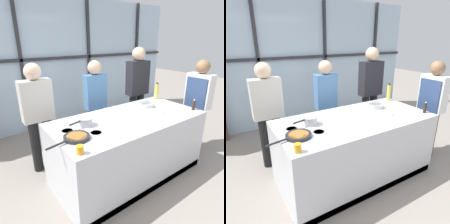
% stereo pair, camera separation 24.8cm
% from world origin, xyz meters
% --- Properties ---
extents(ground_plane, '(18.00, 18.00, 0.00)m').
position_xyz_m(ground_plane, '(0.00, 0.00, 0.00)').
color(ground_plane, gray).
extents(back_window_wall, '(6.40, 0.10, 2.80)m').
position_xyz_m(back_window_wall, '(0.00, 2.42, 1.40)').
color(back_window_wall, silver).
rests_on(back_window_wall, ground_plane).
extents(demo_island, '(2.17, 1.04, 0.92)m').
position_xyz_m(demo_island, '(-0.00, -0.00, 0.46)').
color(demo_island, silver).
rests_on(demo_island, ground_plane).
extents(chef, '(0.23, 0.43, 1.62)m').
position_xyz_m(chef, '(1.44, -0.15, 0.92)').
color(chef, '#47382D').
rests_on(chef, ground_plane).
extents(spectator_far_left, '(0.44, 0.23, 1.64)m').
position_xyz_m(spectator_far_left, '(-0.98, 0.88, 0.93)').
color(spectator_far_left, black).
rests_on(spectator_far_left, ground_plane).
extents(spectator_center_left, '(0.37, 0.23, 1.61)m').
position_xyz_m(spectator_center_left, '(0.00, 0.88, 0.94)').
color(spectator_center_left, '#232838').
rests_on(spectator_center_left, ground_plane).
extents(spectator_center_right, '(0.45, 0.25, 1.80)m').
position_xyz_m(spectator_center_right, '(0.98, 0.88, 1.03)').
color(spectator_center_right, black).
rests_on(spectator_center_right, ground_plane).
extents(frying_pan, '(0.52, 0.29, 0.04)m').
position_xyz_m(frying_pan, '(-0.88, -0.13, 0.93)').
color(frying_pan, '#232326').
rests_on(frying_pan, demo_island).
extents(saucepan, '(0.33, 0.18, 0.10)m').
position_xyz_m(saucepan, '(-0.62, 0.12, 0.97)').
color(saucepan, silver).
rests_on(saucepan, demo_island).
extents(white_plate, '(0.26, 0.26, 0.01)m').
position_xyz_m(white_plate, '(0.48, -0.07, 0.92)').
color(white_plate, white).
rests_on(white_plate, demo_island).
extents(mixing_bowl, '(0.26, 0.26, 0.07)m').
position_xyz_m(mixing_bowl, '(0.50, 0.18, 0.96)').
color(mixing_bowl, silver).
rests_on(mixing_bowl, demo_island).
extents(oil_bottle, '(0.07, 0.07, 0.30)m').
position_xyz_m(oil_bottle, '(0.99, 0.39, 1.06)').
color(oil_bottle, '#E0CC4C').
rests_on(oil_bottle, demo_island).
extents(pepper_grinder, '(0.05, 0.05, 0.17)m').
position_xyz_m(pepper_grinder, '(1.00, -0.35, 0.99)').
color(pepper_grinder, '#332319').
rests_on(pepper_grinder, demo_island).
extents(juice_glass_near, '(0.07, 0.07, 0.09)m').
position_xyz_m(juice_glass_near, '(-0.99, -0.42, 0.96)').
color(juice_glass_near, orange).
rests_on(juice_glass_near, demo_island).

